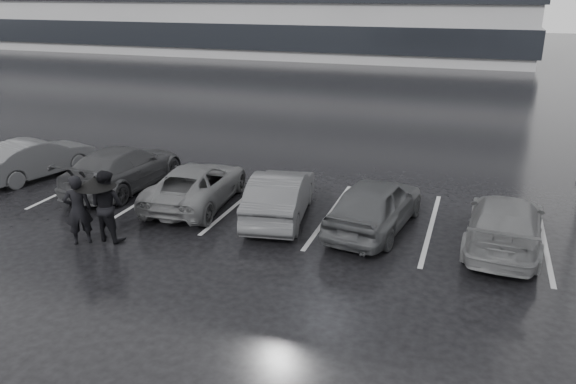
# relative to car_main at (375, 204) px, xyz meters

# --- Properties ---
(ground) EXTENTS (160.00, 160.00, 0.00)m
(ground) POSITION_rel_car_main_xyz_m (-1.98, -1.90, -0.70)
(ground) COLOR black
(ground) RESTS_ON ground
(car_main) EXTENTS (2.23, 4.32, 1.41)m
(car_main) POSITION_rel_car_main_xyz_m (0.00, 0.00, 0.00)
(car_main) COLOR black
(car_main) RESTS_ON ground
(car_west_a) EXTENTS (2.03, 4.19, 1.32)m
(car_west_a) POSITION_rel_car_main_xyz_m (-2.62, -0.05, -0.04)
(car_west_a) COLOR #2C2C2E
(car_west_a) RESTS_ON ground
(car_west_b) EXTENTS (2.33, 4.45, 1.19)m
(car_west_b) POSITION_rel_car_main_xyz_m (-5.30, 0.16, -0.11)
(car_west_b) COLOR #434346
(car_west_b) RESTS_ON ground
(car_west_c) EXTENTS (2.05, 4.75, 1.36)m
(car_west_c) POSITION_rel_car_main_xyz_m (-8.13, 0.65, -0.02)
(car_west_c) COLOR black
(car_west_c) RESTS_ON ground
(car_west_d) EXTENTS (2.36, 4.14, 1.29)m
(car_west_d) POSITION_rel_car_main_xyz_m (-11.59, 0.71, -0.06)
(car_west_d) COLOR #2C2C2E
(car_west_d) RESTS_ON ground
(car_east) EXTENTS (2.02, 4.40, 1.25)m
(car_east) POSITION_rel_car_main_xyz_m (3.20, -0.02, -0.08)
(car_east) COLOR #434346
(car_east) RESTS_ON ground
(pedestrian_left) EXTENTS (0.77, 0.75, 1.79)m
(pedestrian_left) POSITION_rel_car_main_xyz_m (-6.74, -3.25, 0.19)
(pedestrian_left) COLOR black
(pedestrian_left) RESTS_ON ground
(pedestrian_right) EXTENTS (0.96, 0.79, 1.83)m
(pedestrian_right) POSITION_rel_car_main_xyz_m (-6.21, -2.82, 0.21)
(pedestrian_right) COLOR black
(pedestrian_right) RESTS_ON ground
(umbrella) EXTENTS (1.01, 1.01, 1.71)m
(umbrella) POSITION_rel_car_main_xyz_m (-6.38, -2.95, 0.85)
(umbrella) COLOR black
(umbrella) RESTS_ON ground
(stall_stripes) EXTENTS (19.72, 5.00, 0.00)m
(stall_stripes) POSITION_rel_car_main_xyz_m (-2.78, 0.60, -0.70)
(stall_stripes) COLOR #A6A6A8
(stall_stripes) RESTS_ON ground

